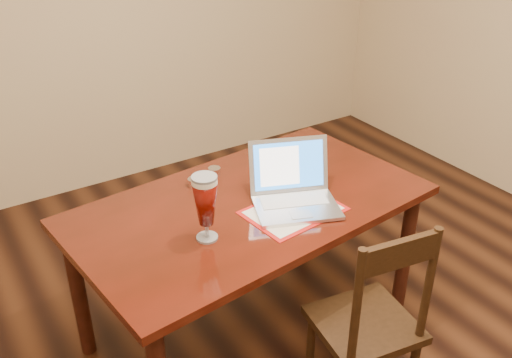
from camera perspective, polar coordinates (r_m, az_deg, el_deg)
dining_table at (r=2.59m, az=-0.57°, el=-3.90°), size 1.66×1.05×1.03m
dining_chair at (r=2.42m, az=11.28°, el=-13.99°), size 0.45×0.43×0.93m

